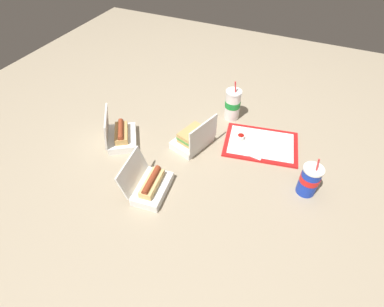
% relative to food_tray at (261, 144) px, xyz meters
% --- Properties ---
extents(ground_plane, '(3.20, 3.20, 0.00)m').
position_rel_food_tray_xyz_m(ground_plane, '(-0.27, -0.21, -0.01)').
color(ground_plane, gray).
extents(food_tray, '(0.41, 0.32, 0.01)m').
position_rel_food_tray_xyz_m(food_tray, '(0.00, 0.00, 0.00)').
color(food_tray, red).
rests_on(food_tray, ground_plane).
extents(ketchup_cup, '(0.04, 0.04, 0.02)m').
position_rel_food_tray_xyz_m(ketchup_cup, '(-0.11, -0.01, 0.02)').
color(ketchup_cup, white).
rests_on(ketchup_cup, food_tray).
extents(napkin_stack, '(0.11, 0.11, 0.00)m').
position_rel_food_tray_xyz_m(napkin_stack, '(-0.01, -0.07, 0.01)').
color(napkin_stack, white).
rests_on(napkin_stack, food_tray).
extents(plastic_fork, '(0.11, 0.03, 0.00)m').
position_rel_food_tray_xyz_m(plastic_fork, '(-0.05, 0.06, 0.01)').
color(plastic_fork, white).
rests_on(plastic_fork, food_tray).
extents(clamshell_hotdog_front, '(0.19, 0.22, 0.16)m').
position_rel_food_tray_xyz_m(clamshell_hotdog_front, '(-0.37, -0.50, 0.03)').
color(clamshell_hotdog_front, white).
rests_on(clamshell_hotdog_front, ground_plane).
extents(clamshell_sandwich_center, '(0.20, 0.23, 0.18)m').
position_rel_food_tray_xyz_m(clamshell_sandwich_center, '(-0.32, -0.14, 0.04)').
color(clamshell_sandwich_center, white).
rests_on(clamshell_sandwich_center, ground_plane).
extents(clamshell_hotdog_corner, '(0.23, 0.25, 0.18)m').
position_rel_food_tray_xyz_m(clamshell_hotdog_corner, '(-0.67, -0.27, 0.03)').
color(clamshell_hotdog_corner, white).
rests_on(clamshell_hotdog_corner, ground_plane).
extents(soda_cup_back, '(0.09, 0.09, 0.24)m').
position_rel_food_tray_xyz_m(soda_cup_back, '(-0.22, 0.16, 0.08)').
color(soda_cup_back, white).
rests_on(soda_cup_back, ground_plane).
extents(soda_cup_front, '(0.09, 0.09, 0.21)m').
position_rel_food_tray_xyz_m(soda_cup_front, '(0.26, -0.21, 0.07)').
color(soda_cup_front, '#1938B7').
rests_on(soda_cup_front, ground_plane).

